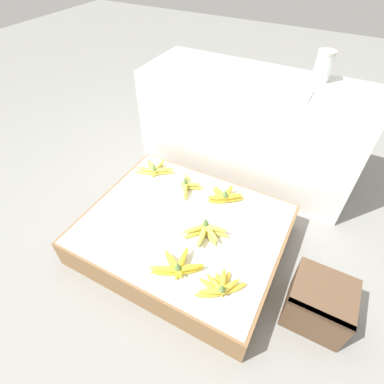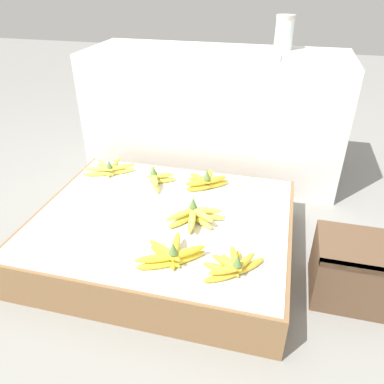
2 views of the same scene
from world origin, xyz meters
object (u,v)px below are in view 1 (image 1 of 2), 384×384
wooden_crate (319,303)px  banana_bunch_front_midright (177,267)px  banana_bunch_back_left (155,169)px  foam_tray_white (291,92)px  glass_jar (323,66)px  banana_bunch_back_midleft (187,185)px  banana_bunch_back_midright (225,196)px  banana_bunch_front_right (220,286)px  banana_bunch_middle_midright (206,232)px

wooden_crate → banana_bunch_front_midright: 0.71m
banana_bunch_back_left → foam_tray_white: foam_tray_white is taller
glass_jar → foam_tray_white: (-0.11, -0.25, -0.08)m
banana_bunch_back_midleft → foam_tray_white: bearing=49.0°
banana_bunch_front_midright → banana_bunch_back_midright: (0.01, 0.57, 0.00)m
banana_bunch_back_midright → foam_tray_white: foam_tray_white is taller
foam_tray_white → banana_bunch_front_midright: bearing=-99.9°
wooden_crate → foam_tray_white: bearing=120.8°
wooden_crate → banana_bunch_front_right: banana_bunch_front_right is taller
banana_bunch_middle_midright → banana_bunch_back_left: banana_bunch_middle_midright is taller
wooden_crate → banana_bunch_back_midleft: bearing=159.4°
banana_bunch_front_right → banana_bunch_back_left: (-0.75, 0.59, -0.00)m
wooden_crate → banana_bunch_back_midleft: (-0.92, 0.35, 0.10)m
banana_bunch_back_midright → foam_tray_white: size_ratio=1.00×
banana_bunch_back_left → banana_bunch_back_midleft: 0.28m
wooden_crate → banana_bunch_back_midright: banana_bunch_back_midright is taller
banana_bunch_front_midright → banana_bunch_back_left: bearing=131.4°
banana_bunch_back_left → foam_tray_white: bearing=32.2°
banana_bunch_back_left → banana_bunch_back_midleft: banana_bunch_back_midleft is taller
foam_tray_white → wooden_crate: bearing=-59.2°
banana_bunch_front_right → banana_bunch_back_midright: 0.61m
banana_bunch_front_right → banana_bunch_back_midleft: banana_bunch_back_midleft is taller
banana_bunch_middle_midright → banana_bunch_front_right: bearing=-51.9°
banana_bunch_middle_midright → banana_bunch_front_midright: bearing=-95.9°
banana_bunch_back_left → wooden_crate: bearing=-18.1°
banana_bunch_middle_midright → banana_bunch_back_midright: banana_bunch_back_midright is taller
banana_bunch_front_right → foam_tray_white: bearing=92.9°
banana_bunch_front_midright → glass_jar: (0.29, 1.29, 0.60)m
banana_bunch_front_midright → banana_bunch_front_right: (0.23, 0.00, -0.00)m
wooden_crate → banana_bunch_middle_midright: 0.66m
wooden_crate → banana_bunch_back_midleft: 0.99m
wooden_crate → glass_jar: 1.35m
banana_bunch_middle_midright → banana_bunch_back_left: size_ratio=0.94×
banana_bunch_back_midleft → foam_tray_white: foam_tray_white is taller
banana_bunch_middle_midright → banana_bunch_back_midleft: (-0.27, 0.28, -0.00)m
banana_bunch_front_right → banana_bunch_middle_midright: (-0.20, 0.26, 0.00)m
banana_bunch_front_midright → banana_bunch_middle_midright: (0.03, 0.26, 0.00)m
glass_jar → foam_tray_white: bearing=-113.2°
wooden_crate → banana_bunch_middle_midright: (-0.65, 0.06, 0.10)m
glass_jar → banana_bunch_front_midright: bearing=-102.6°
banana_bunch_back_midright → banana_bunch_front_right: bearing=-68.5°
banana_bunch_front_midright → banana_bunch_back_midleft: banana_bunch_front_midright is taller
banana_bunch_middle_midright → glass_jar: size_ratio=1.33×
banana_bunch_front_right → glass_jar: bearing=87.4°
glass_jar → wooden_crate: bearing=-70.4°
banana_bunch_back_left → banana_bunch_back_midright: banana_bunch_back_midright is taller
banana_bunch_back_midleft → banana_bunch_back_midright: 0.25m
glass_jar → banana_bunch_back_left: bearing=-139.4°
wooden_crate → glass_jar: glass_jar is taller
glass_jar → banana_bunch_back_midright: bearing=-111.4°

